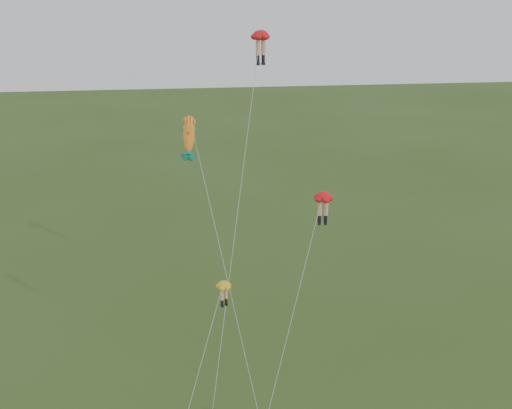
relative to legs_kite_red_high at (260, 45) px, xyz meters
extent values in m
plane|color=#344B1B|center=(-2.48, -9.08, -21.94)|extent=(300.00, 300.00, 0.00)
ellipsoid|color=red|center=(0.09, 0.21, 0.63)|extent=(1.74, 1.74, 0.68)
cylinder|color=#E2A285|center=(-0.10, 0.14, -0.17)|extent=(0.30, 0.30, 1.04)
cylinder|color=black|center=(-0.10, 0.14, -0.95)|extent=(0.24, 0.24, 0.52)
cube|color=black|center=(-0.10, 0.14, -1.28)|extent=(0.26, 0.34, 0.15)
cylinder|color=#E2A285|center=(0.29, 0.27, -0.17)|extent=(0.30, 0.30, 1.04)
cylinder|color=black|center=(0.29, 0.27, -0.95)|extent=(0.24, 0.24, 0.52)
cube|color=black|center=(0.29, 0.27, -1.28)|extent=(0.26, 0.34, 0.15)
cylinder|color=silver|center=(-2.20, -4.78, -10.38)|extent=(4.63, 10.01, 22.70)
ellipsoid|color=red|center=(3.94, -3.37, -9.92)|extent=(1.58, 1.58, 0.71)
cylinder|color=#E2A285|center=(3.73, -3.34, -10.76)|extent=(0.31, 0.31, 1.08)
cylinder|color=black|center=(3.73, -3.34, -11.57)|extent=(0.25, 0.25, 0.54)
cube|color=black|center=(3.73, -3.34, -11.92)|extent=(0.22, 0.33, 0.16)
cylinder|color=#E2A285|center=(4.16, -3.40, -10.76)|extent=(0.31, 0.31, 1.08)
cylinder|color=black|center=(4.16, -3.40, -11.57)|extent=(0.25, 0.25, 0.54)
cube|color=black|center=(4.16, -3.40, -11.92)|extent=(0.22, 0.33, 0.16)
cylinder|color=silver|center=(1.21, -7.60, -15.65)|extent=(5.50, 8.50, 12.16)
ellipsoid|color=yellow|center=(-3.49, -8.33, -13.63)|extent=(1.34, 1.34, 0.50)
cylinder|color=#E2A285|center=(-3.62, -8.40, -14.21)|extent=(0.22, 0.22, 0.76)
cylinder|color=black|center=(-3.62, -8.40, -14.78)|extent=(0.17, 0.17, 0.38)
cube|color=black|center=(-3.62, -8.40, -15.02)|extent=(0.21, 0.25, 0.11)
cylinder|color=#E2A285|center=(-3.35, -8.25, -14.21)|extent=(0.22, 0.22, 0.76)
cylinder|color=black|center=(-3.35, -8.25, -14.78)|extent=(0.17, 0.17, 0.38)
cube|color=black|center=(-3.35, -8.25, -15.02)|extent=(0.21, 0.25, 0.11)
cylinder|color=silver|center=(-4.98, -9.90, -17.55)|extent=(3.02, 3.19, 8.35)
ellipsoid|color=yellow|center=(-5.09, -2.82, -5.36)|extent=(1.15, 2.49, 2.65)
sphere|color=yellow|center=(-5.09, -2.82, -5.36)|extent=(1.03, 1.36, 1.27)
cone|color=#137E64|center=(-5.09, -2.82, -5.36)|extent=(0.83, 1.28, 1.18)
cone|color=#137E64|center=(-5.09, -2.82, -5.36)|extent=(0.83, 1.28, 1.18)
cone|color=#137E64|center=(-5.09, -2.82, -5.36)|extent=(0.47, 0.72, 0.66)
cone|color=#137E64|center=(-5.09, -2.82, -5.36)|extent=(0.47, 0.72, 0.66)
cone|color=red|center=(-5.09, -2.82, -5.36)|extent=(0.51, 0.71, 0.66)
cylinder|color=silver|center=(-3.37, -6.78, -13.54)|extent=(3.49, 7.96, 16.37)
camera|label=1|loc=(-6.13, -39.52, 2.56)|focal=40.00mm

